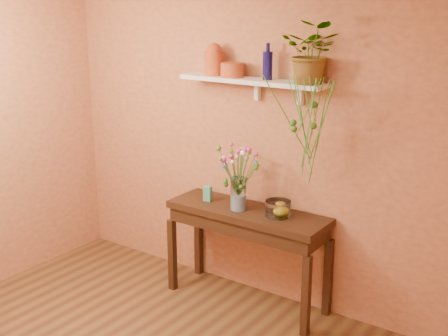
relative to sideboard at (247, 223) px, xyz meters
The scene contains 13 objects.
room 1.86m from the sideboard, 93.22° to the right, with size 4.04×4.04×2.70m.
sideboard is the anchor object (origin of this frame).
wall_shelf 1.19m from the sideboard, 107.49° to the left, with size 1.30×0.24×0.19m.
terracotta_jug 1.41m from the sideboard, 163.86° to the left, with size 0.19×0.19×0.27m.
terracotta_pot 1.29m from the sideboard, 155.13° to the left, with size 0.19×0.19×0.12m, color #C24E26.
blue_bottle 1.33m from the sideboard, 56.47° to the left, with size 0.09×0.09×0.29m.
spider_plant 1.53m from the sideboard, 13.55° to the left, with size 0.43×0.37×0.48m, color #346217.
plant_fronds 1.10m from the sideboard, ahead, with size 0.60×0.25×0.83m.
glass_vase 0.25m from the sideboard, 144.96° to the right, with size 0.13×0.13×0.28m.
bouquet 0.54m from the sideboard, 140.72° to the right, with size 0.38×0.41×0.43m.
glass_bowl 0.34m from the sideboard, ahead, with size 0.21×0.21×0.13m.
lemon 0.35m from the sideboard, ahead, with size 0.08×0.08×0.08m, color #FFFC37.
carton 0.45m from the sideboard, behind, with size 0.07×0.05×0.13m, color teal.
Camera 1 is at (2.58, -2.15, 2.55)m, focal length 46.85 mm.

